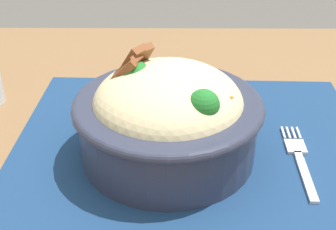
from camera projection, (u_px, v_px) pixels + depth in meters
The scene contains 4 objects.
table at pixel (184, 205), 0.56m from camera, with size 1.08×0.79×0.70m.
placemat at pixel (191, 147), 0.52m from camera, with size 0.41×0.35×0.00m, color navy.
bowl at pixel (168, 115), 0.48m from camera, with size 0.22×0.22×0.12m.
fork at pixel (299, 157), 0.50m from camera, with size 0.02×0.13×0.00m.
Camera 1 is at (-0.02, -0.43, 1.01)m, focal length 48.84 mm.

